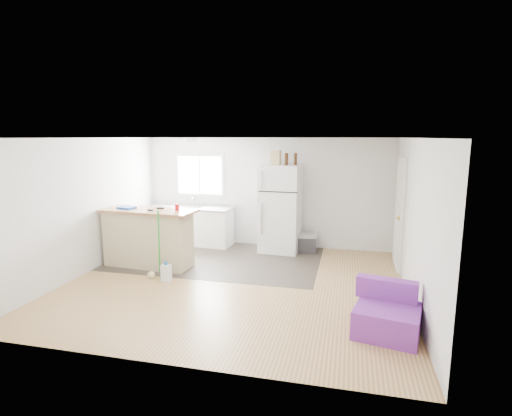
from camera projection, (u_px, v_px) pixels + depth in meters
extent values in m
cube|color=#9A6B40|center=(235.00, 284.00, 6.68)|extent=(5.50, 5.00, 0.01)
cube|color=white|center=(234.00, 138.00, 6.25)|extent=(5.50, 5.00, 0.01)
cube|color=silver|center=(266.00, 192.00, 8.86)|extent=(5.50, 0.01, 2.40)
cube|color=silver|center=(166.00, 258.00, 4.07)|extent=(5.50, 0.01, 2.40)
cube|color=silver|center=(86.00, 206.00, 7.09)|extent=(0.01, 5.00, 2.40)
cube|color=silver|center=(414.00, 221.00, 5.84)|extent=(0.01, 5.00, 2.40)
cube|color=#362F28|center=(218.00, 258.00, 8.04)|extent=(4.05, 2.50, 0.00)
cube|color=white|center=(200.00, 175.00, 9.14)|extent=(1.18, 0.04, 0.98)
cube|color=white|center=(200.00, 175.00, 9.12)|extent=(1.05, 0.01, 0.85)
cube|color=white|center=(200.00, 175.00, 9.12)|extent=(0.03, 0.02, 0.85)
cube|color=white|center=(399.00, 214.00, 7.37)|extent=(0.05, 0.82, 2.03)
cube|color=white|center=(400.00, 214.00, 7.37)|extent=(0.03, 0.92, 2.10)
sphere|color=gold|center=(399.00, 218.00, 7.08)|extent=(0.07, 0.07, 0.07)
cylinder|color=white|center=(192.00, 140.00, 7.68)|extent=(0.30, 0.30, 0.07)
cube|color=white|center=(192.00, 226.00, 9.09)|extent=(1.90, 0.69, 0.82)
cube|color=gray|center=(191.00, 208.00, 9.02)|extent=(1.96, 0.73, 0.04)
cube|color=silver|center=(191.00, 208.00, 8.99)|extent=(0.54, 0.43, 0.06)
cube|color=#C6B98F|center=(148.00, 239.00, 7.50)|extent=(1.65, 0.69, 1.04)
cube|color=#A47346|center=(149.00, 211.00, 7.40)|extent=(1.82, 0.81, 0.05)
cube|color=white|center=(281.00, 208.00, 8.44)|extent=(0.86, 0.80, 1.84)
cube|color=black|center=(278.00, 192.00, 8.00)|extent=(0.81, 0.06, 0.02)
cube|color=silver|center=(262.00, 180.00, 8.02)|extent=(0.03, 0.02, 0.33)
cube|color=silver|center=(262.00, 219.00, 8.17)|extent=(0.03, 0.02, 0.65)
cube|color=#2E2E30|center=(304.00, 244.00, 8.47)|extent=(0.55, 0.41, 0.33)
cube|color=gray|center=(304.00, 235.00, 8.44)|extent=(0.57, 0.43, 0.07)
cube|color=purple|center=(387.00, 321.00, 4.93)|extent=(0.89, 0.86, 0.36)
cube|color=purple|center=(387.00, 289.00, 5.13)|extent=(0.78, 0.34, 0.27)
cube|color=white|center=(166.00, 273.00, 6.75)|extent=(0.16, 0.12, 0.29)
cylinder|color=blue|center=(166.00, 263.00, 6.72)|extent=(0.06, 0.06, 0.06)
cylinder|color=green|center=(159.00, 242.00, 6.89)|extent=(0.19, 0.29, 1.17)
sphere|color=beige|center=(151.00, 275.00, 6.90)|extent=(0.13, 0.13, 0.13)
cylinder|color=red|center=(177.00, 207.00, 7.29)|extent=(0.10, 0.10, 0.12)
cube|color=blue|center=(127.00, 208.00, 7.48)|extent=(0.34, 0.28, 0.04)
cube|color=black|center=(161.00, 208.00, 7.45)|extent=(0.15, 0.08, 0.03)
cube|color=black|center=(150.00, 210.00, 7.27)|extent=(0.11, 0.07, 0.03)
cube|color=tan|center=(276.00, 158.00, 8.25)|extent=(0.22, 0.14, 0.30)
cylinder|color=#381C0A|center=(286.00, 159.00, 8.16)|extent=(0.08, 0.08, 0.25)
cylinder|color=#381C0A|center=(295.00, 159.00, 8.19)|extent=(0.09, 0.09, 0.25)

